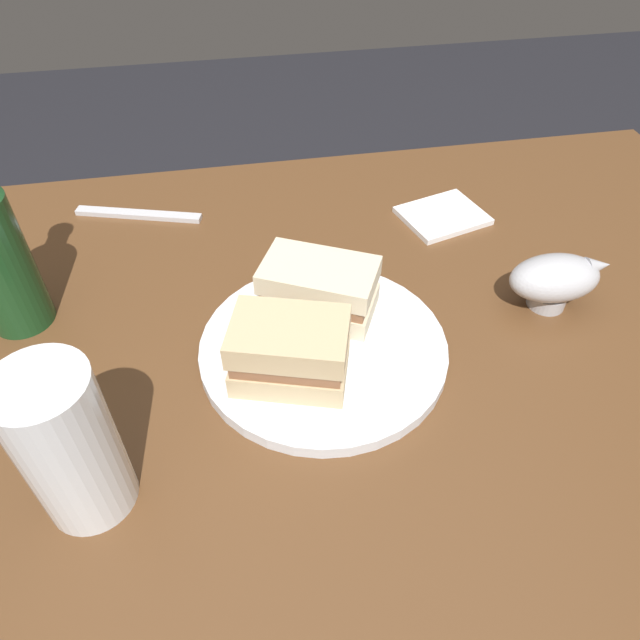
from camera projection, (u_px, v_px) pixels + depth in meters
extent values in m
plane|color=black|center=(318.00, 590.00, 1.20)|extent=(6.00, 6.00, 0.00)
cube|color=brown|center=(318.00, 496.00, 0.93)|extent=(1.26, 0.77, 0.77)
cylinder|color=white|center=(324.00, 348.00, 0.63)|extent=(0.27, 0.27, 0.01)
cube|color=beige|center=(319.00, 301.00, 0.65)|extent=(0.14, 0.12, 0.02)
cube|color=#8C5B3D|center=(319.00, 288.00, 0.64)|extent=(0.13, 0.11, 0.01)
cube|color=beige|center=(319.00, 275.00, 0.63)|extent=(0.14, 0.12, 0.02)
cube|color=#CCB284|center=(291.00, 365.00, 0.58)|extent=(0.13, 0.11, 0.03)
cube|color=#8C5B3D|center=(290.00, 351.00, 0.57)|extent=(0.12, 0.10, 0.01)
cube|color=#CCB284|center=(289.00, 336.00, 0.55)|extent=(0.13, 0.11, 0.03)
cube|color=#B77F33|center=(254.00, 350.00, 0.60)|extent=(0.05, 0.04, 0.02)
cube|color=#B77F33|center=(294.00, 312.00, 0.64)|extent=(0.03, 0.04, 0.02)
cube|color=#AD702D|center=(276.00, 327.00, 0.63)|extent=(0.06, 0.04, 0.02)
cylinder|color=white|center=(68.00, 446.00, 0.46)|extent=(0.08, 0.08, 0.16)
cylinder|color=orange|center=(87.00, 480.00, 0.49)|extent=(0.07, 0.07, 0.05)
cylinder|color=#B7B7BC|center=(547.00, 298.00, 0.68)|extent=(0.04, 0.04, 0.02)
ellipsoid|color=#B7B7BC|center=(554.00, 278.00, 0.66)|extent=(0.11, 0.06, 0.05)
ellipsoid|color=#381E0F|center=(556.00, 274.00, 0.66)|extent=(0.09, 0.05, 0.02)
cone|color=#B7B7BC|center=(598.00, 266.00, 0.66)|extent=(0.03, 0.02, 0.02)
cube|color=white|center=(443.00, 216.00, 0.82)|extent=(0.13, 0.12, 0.01)
cube|color=silver|center=(139.00, 214.00, 0.82)|extent=(0.18, 0.07, 0.01)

